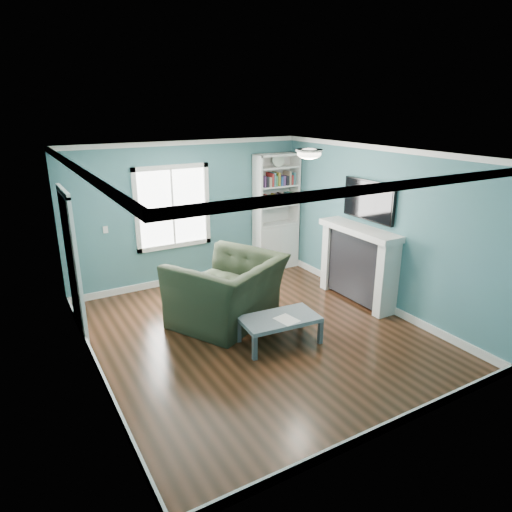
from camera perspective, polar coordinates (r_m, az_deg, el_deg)
floor at (r=6.79m, az=0.16°, el=-9.68°), size 5.00×5.00×0.00m
room_walls at (r=6.20m, az=0.17°, el=3.30°), size 5.00×5.00×5.00m
trim at (r=6.30m, az=0.17°, el=0.28°), size 4.50×5.00×2.60m
window at (r=8.31m, az=-10.37°, el=6.01°), size 1.40×0.06×1.50m
bookshelf at (r=9.16m, az=2.49°, el=4.08°), size 0.90×0.35×2.31m
fireplace at (r=7.84m, az=12.66°, el=-1.11°), size 0.44×1.58×1.30m
tv at (r=7.63m, az=13.91°, el=6.78°), size 0.06×1.10×0.65m
door at (r=6.95m, az=-22.02°, el=-0.77°), size 0.12×0.98×2.17m
ceiling_fixture at (r=6.59m, az=6.67°, el=12.66°), size 0.38×0.38×0.15m
light_switch at (r=8.06m, az=-18.30°, el=3.14°), size 0.08×0.01×0.12m
recliner at (r=6.90m, az=-3.62°, el=-3.03°), size 1.85×1.63×1.36m
coffee_table at (r=6.42m, az=2.97°, el=-8.05°), size 1.12×0.67×0.39m
paper_sheet at (r=6.33m, az=3.85°, el=-7.95°), size 0.29×0.35×0.00m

